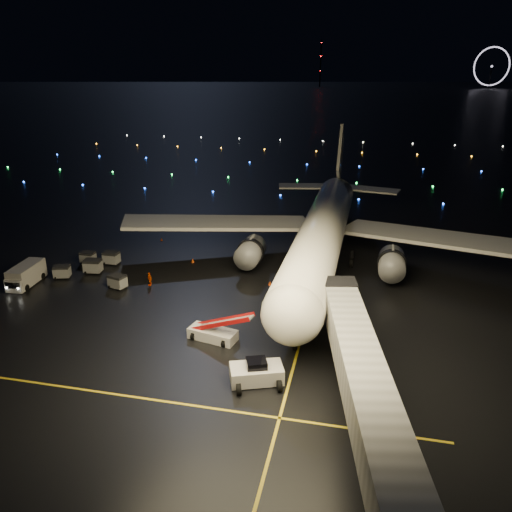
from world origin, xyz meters
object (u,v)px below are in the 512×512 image
object	(u,v)px
crew_c	(150,279)
service_truck	(27,274)
airliner	(326,203)
pushback_tug	(256,371)
baggage_cart_1	(93,266)
baggage_cart_2	(111,258)
baggage_cart_0	(117,282)
baggage_cart_3	(62,272)
belt_loader	(212,324)
baggage_cart_4	(88,258)

from	to	relation	value
crew_c	service_truck	bearing A→B (deg)	-132.65
airliner	pushback_tug	xyz separation A→B (m)	(-2.92, -31.50, -7.20)
baggage_cart_1	baggage_cart_2	size ratio (longest dim) A/B	1.07
service_truck	baggage_cart_0	distance (m)	11.91
airliner	baggage_cart_1	size ratio (longest dim) A/B	26.33
baggage_cart_2	airliner	bearing A→B (deg)	17.55
baggage_cart_1	baggage_cart_3	bearing A→B (deg)	-148.50
baggage_cart_1	baggage_cart_2	xyz separation A→B (m)	(0.86, 3.51, -0.06)
baggage_cart_2	baggage_cart_1	bearing A→B (deg)	-102.50
belt_loader	service_truck	bearing A→B (deg)	175.39
baggage_cart_4	service_truck	bearing A→B (deg)	-112.65
airliner	baggage_cart_2	size ratio (longest dim) A/B	28.10
baggage_cart_1	airliner	bearing A→B (deg)	14.89
baggage_cart_0	airliner	bearing A→B (deg)	48.68
airliner	crew_c	world-z (taller)	airliner
service_truck	baggage_cart_3	distance (m)	4.22
airliner	pushback_tug	world-z (taller)	airliner
belt_loader	service_truck	xyz separation A→B (m)	(-27.17, 8.19, -0.45)
baggage_cart_1	baggage_cart_2	distance (m)	3.62
crew_c	baggage_cart_3	distance (m)	12.20
belt_loader	baggage_cart_0	size ratio (longest dim) A/B	3.50
airliner	baggage_cart_1	xyz separation A→B (m)	(-29.73, -11.96, -7.35)
pushback_tug	baggage_cart_3	size ratio (longest dim) A/B	2.28
pushback_tug	belt_loader	distance (m)	8.60
pushback_tug	baggage_cart_4	world-z (taller)	pushback_tug
baggage_cart_1	baggage_cart_3	size ratio (longest dim) A/B	1.11
baggage_cart_1	service_truck	bearing A→B (deg)	-147.64
airliner	belt_loader	distance (m)	27.58
service_truck	baggage_cart_1	size ratio (longest dim) A/B	3.19
crew_c	baggage_cart_0	bearing A→B (deg)	-118.49
baggage_cart_2	belt_loader	bearing A→B (deg)	-38.82
pushback_tug	baggage_cart_3	world-z (taller)	pushback_tug
baggage_cart_0	baggage_cart_4	xyz separation A→B (m)	(-8.05, 6.92, -0.05)
service_truck	crew_c	xyz separation A→B (m)	(15.40, 2.94, -0.43)
crew_c	baggage_cart_0	xyz separation A→B (m)	(-3.57, -1.66, 0.00)
belt_loader	baggage_cart_3	distance (m)	26.34
pushback_tug	baggage_cart_1	xyz separation A→B (m)	(-26.81, 19.54, -0.15)
baggage_cart_0	baggage_cart_4	size ratio (longest dim) A/B	1.06
baggage_cart_0	baggage_cart_1	xyz separation A→B (m)	(-5.56, 3.88, 0.07)
airliner	baggage_cart_4	distance (m)	34.25
belt_loader	baggage_cart_4	size ratio (longest dim) A/B	3.71
service_truck	baggage_cart_2	size ratio (longest dim) A/B	3.41
baggage_cart_0	baggage_cart_2	world-z (taller)	baggage_cart_2
service_truck	belt_loader	bearing A→B (deg)	-21.61
belt_loader	baggage_cart_0	distance (m)	18.04
baggage_cart_0	baggage_cart_4	bearing A→B (deg)	154.77
baggage_cart_0	pushback_tug	bearing A→B (deg)	-20.94
belt_loader	baggage_cart_2	world-z (taller)	belt_loader
baggage_cart_1	baggage_cart_4	xyz separation A→B (m)	(-2.49, 3.04, -0.11)
airliner	service_truck	xyz separation A→B (m)	(-36.00, -17.11, -6.98)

